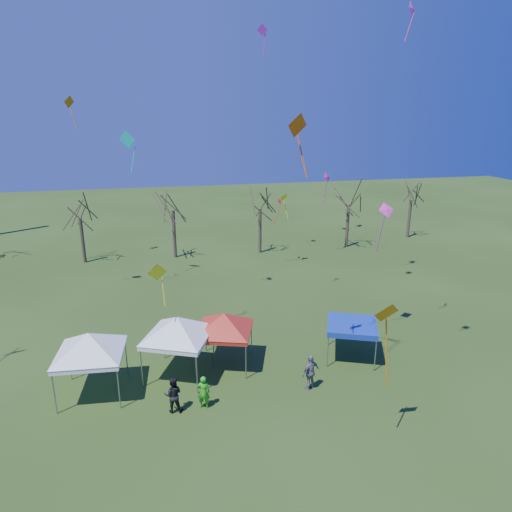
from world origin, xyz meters
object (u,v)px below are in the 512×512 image
at_px(tree_4, 350,189).
at_px(tent_red, 224,317).
at_px(tree_1, 78,201).
at_px(person_green, 204,392).
at_px(tree_2, 172,193).
at_px(tent_white_mid, 177,321).
at_px(tree_5, 412,187).
at_px(tent_blue, 352,326).
at_px(person_dark, 173,395).
at_px(tent_white_west, 88,337).
at_px(tree_3, 260,192).
at_px(person_grey, 310,372).

xyz_separation_m(tree_4, tent_red, (-16.24, -20.42, -3.17)).
distance_m(tree_1, person_green, 26.52).
height_order(tree_2, tent_white_mid, tree_2).
bearing_deg(tree_5, tent_blue, -126.84).
xyz_separation_m(tent_red, person_dark, (-3.01, -3.63, -2.01)).
xyz_separation_m(tree_5, tent_white_west, (-31.40, -23.76, -2.63)).
height_order(tent_white_west, tent_red, tent_white_west).
distance_m(tree_3, tent_blue, 21.73).
bearing_deg(tree_3, tent_white_mid, -114.23).
height_order(tree_4, tent_red, tree_4).
bearing_deg(tent_blue, tree_1, 127.75).
bearing_deg(tree_3, tree_4, -0.26).
xyz_separation_m(tree_1, tree_4, (26.12, -0.65, 0.27)).
bearing_deg(tree_3, person_dark, -112.41).
bearing_deg(person_grey, tent_blue, -169.92).
bearing_deg(tent_white_mid, tree_4, 48.13).
height_order(tent_blue, person_dark, tent_blue).
bearing_deg(tent_white_mid, tent_white_west, -169.76).
distance_m(tree_4, tent_white_mid, 28.26).
bearing_deg(tree_4, tent_red, -128.50).
relative_size(tree_4, tent_white_mid, 1.91).
bearing_deg(person_green, tent_red, -96.16).
relative_size(tree_1, person_dark, 4.26).
relative_size(tent_white_west, person_green, 2.61).
bearing_deg(tent_blue, tree_4, 66.78).
bearing_deg(tent_white_mid, person_grey, -23.77).
height_order(tree_1, tent_white_west, tree_1).
xyz_separation_m(tree_4, person_green, (-17.85, -24.06, -5.23)).
xyz_separation_m(tree_5, tent_white_mid, (-27.13, -22.99, -2.59)).
bearing_deg(tent_white_mid, tree_1, 108.84).
xyz_separation_m(tent_white_mid, person_green, (0.91, -3.13, -2.31)).
xyz_separation_m(tree_4, tent_white_mid, (-18.76, -20.93, -2.91)).
bearing_deg(person_dark, tent_red, -120.87).
xyz_separation_m(tent_white_west, person_grey, (10.62, -2.02, -2.15)).
bearing_deg(tree_4, tent_blue, -113.22).
height_order(tree_2, tent_red, tree_2).
xyz_separation_m(tent_white_west, person_dark, (3.77, -2.35, -2.21)).
height_order(tree_2, tree_3, tree_2).
bearing_deg(person_dark, tree_4, -119.86).
xyz_separation_m(tree_4, person_grey, (-12.42, -23.72, -5.11)).
distance_m(tree_5, tent_white_west, 39.46).
bearing_deg(tent_white_west, tree_4, 43.30).
bearing_deg(tent_red, person_grey, -40.81).
height_order(tree_4, tree_5, tree_4).
bearing_deg(tree_5, person_grey, -128.87).
height_order(tent_white_west, tent_white_mid, tent_white_mid).
bearing_deg(tree_5, tree_3, -173.48).
height_order(tent_white_west, person_grey, tent_white_west).
height_order(tent_blue, person_grey, tent_blue).
bearing_deg(tree_3, tent_red, -108.69).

